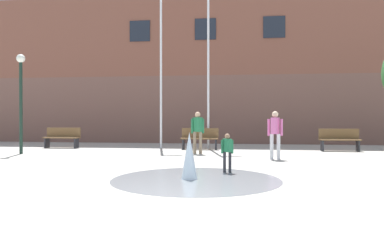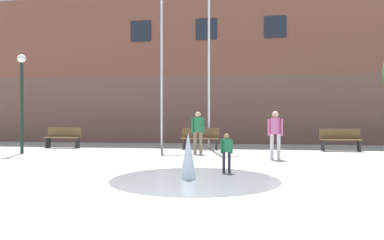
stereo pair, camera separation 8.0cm
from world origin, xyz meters
TOP-DOWN VIEW (x-y plane):
  - ground_plane at (0.00, 0.00)m, footprint 100.00×100.00m
  - library_building at (0.00, 17.21)m, footprint 36.00×6.05m
  - splash_fountain at (0.74, 3.16)m, footprint 3.80×3.80m
  - park_bench_far_left at (-6.14, 10.72)m, footprint 1.60×0.44m
  - park_bench_center at (0.08, 10.80)m, footprint 1.60×0.44m
  - park_bench_far_right at (5.83, 10.75)m, footprint 1.60×0.44m
  - adult_in_red at (0.21, 8.84)m, footprint 0.50×0.37m
  - teen_by_trashcan at (2.95, 7.40)m, footprint 0.50×0.39m
  - child_in_fountain at (1.49, 4.26)m, footprint 0.31×0.23m
  - flagpole_left at (-1.69, 11.26)m, footprint 0.80×0.10m
  - flagpole_right at (0.43, 11.26)m, footprint 0.80×0.10m
  - lamp_post_left_lane at (-6.41, 7.98)m, footprint 0.32×0.32m

SIDE VIEW (x-z plane):
  - ground_plane at x=0.00m, z-range 0.00..0.00m
  - splash_fountain at x=0.74m, z-range -0.23..0.83m
  - park_bench_far_left at x=-6.14m, z-range 0.02..0.93m
  - park_bench_center at x=0.08m, z-range 0.02..0.93m
  - park_bench_far_right at x=5.83m, z-range 0.02..0.93m
  - child_in_fountain at x=1.49m, z-range 0.09..1.07m
  - adult_in_red at x=0.21m, z-range 0.14..1.73m
  - teen_by_trashcan at x=2.95m, z-range 0.14..1.73m
  - lamp_post_left_lane at x=-6.41m, z-range 0.59..4.36m
  - library_building at x=0.00m, z-range 0.00..7.91m
  - flagpole_left at x=-1.69m, z-range 0.25..8.34m
  - flagpole_right at x=0.43m, z-range 0.25..8.72m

